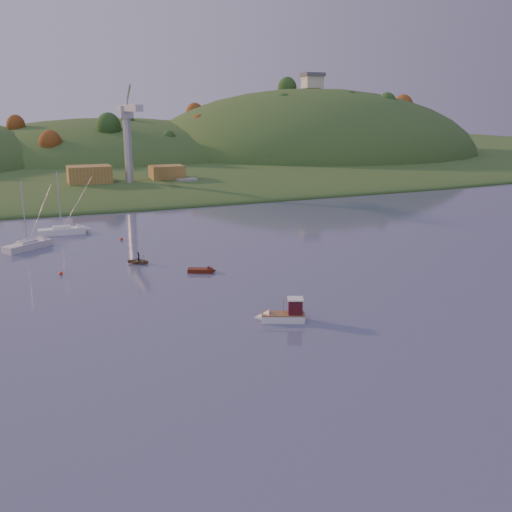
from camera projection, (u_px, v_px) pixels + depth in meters
name	position (u px, v px, depth m)	size (l,w,h in m)	color
ground	(383.00, 403.00, 44.00)	(500.00, 500.00, 0.00)	#383E5B
far_shore	(81.00, 159.00, 250.12)	(620.00, 220.00, 1.50)	#2C4C1E
shore_slope	(101.00, 175.00, 191.87)	(640.00, 150.00, 7.00)	#2C4C1E
hill_center	(111.00, 162.00, 235.84)	(140.00, 120.00, 36.00)	#2C4C1E
hill_right	(311.00, 158.00, 253.38)	(150.00, 130.00, 60.00)	#2C4C1E
hilltop_house	(313.00, 80.00, 244.92)	(9.00, 7.00, 6.45)	beige
hillside_trees	(94.00, 169.00, 209.80)	(280.00, 50.00, 32.00)	#214619
wharf	(140.00, 187.00, 154.85)	(42.00, 16.00, 2.40)	slate
shed_west	(89.00, 175.00, 150.10)	(11.00, 8.00, 4.80)	olive
shed_east	(167.00, 173.00, 158.75)	(9.00, 7.00, 4.00)	olive
dock_crane	(128.00, 127.00, 146.48)	(3.20, 28.00, 20.30)	#B7B7BC
fishing_boat	(280.00, 314.00, 60.56)	(5.61, 3.62, 3.44)	white
sailboat_near	(27.00, 245.00, 91.36)	(7.70, 6.64, 10.93)	silver
sailboat_far	(62.00, 230.00, 102.09)	(8.11, 2.57, 11.19)	white
canoe	(139.00, 261.00, 83.04)	(2.28, 3.20, 0.66)	#8F724F
paddler	(139.00, 259.00, 82.94)	(0.54, 0.35, 1.48)	black
red_tender	(206.00, 270.00, 78.61)	(4.11, 2.84, 1.33)	#531A0B
work_vessel	(187.00, 186.00, 155.64)	(13.22, 6.01, 3.29)	slate
buoy_1	(61.00, 273.00, 77.40)	(0.50, 0.50, 0.50)	#F2330C
buoy_2	(122.00, 239.00, 97.55)	(0.50, 0.50, 0.50)	#F2330C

